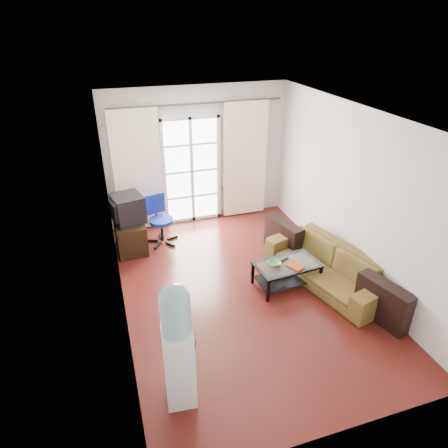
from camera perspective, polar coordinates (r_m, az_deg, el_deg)
The scene contains 20 objects.
floor at distance 6.38m, azimuth 2.55°, elevation -9.16°, with size 5.20×5.20×0.00m, color #561C14.
ceiling at distance 5.22m, azimuth 3.19°, elevation 15.20°, with size 5.20×5.20×0.00m, color white.
wall_back at distance 7.98m, azimuth -3.75°, elevation 9.66°, with size 3.60×0.02×2.70m, color silver.
wall_front at distance 3.77m, azimuth 17.18°, elevation -15.18°, with size 3.60×0.02×2.70m, color silver.
wall_left at distance 5.37m, azimuth -15.49°, elevation -0.88°, with size 0.02×5.20×2.70m, color silver.
wall_right at distance 6.47m, azimuth 17.98°, elevation 3.84°, with size 0.02×5.20×2.70m, color silver.
french_door at distance 7.98m, azimuth -4.64°, elevation 7.55°, with size 1.16×0.06×2.15m.
curtain_rod at distance 7.62m, azimuth -3.80°, elevation 16.80°, with size 0.04×0.04×3.30m, color #4C3F2D.
curtain_left at distance 7.73m, azimuth -12.20°, elevation 7.28°, with size 0.90×0.07×2.35m, color #FFEDCD.
curtain_right at distance 8.18m, azimuth 3.03°, elevation 9.05°, with size 0.90×0.07×2.35m, color #FFEDCD.
radiator at distance 8.48m, azimuth 1.88°, elevation 3.43°, with size 0.64×0.12×0.64m, color gray.
sofa at distance 6.55m, azimuth 14.48°, elevation -5.75°, with size 1.34×2.26×0.62m, color brown.
coffee_table at distance 6.38m, azimuth 8.93°, elevation -6.67°, with size 1.04×0.66×0.40m.
bowl at distance 6.23m, azimuth 7.17°, elevation -5.58°, with size 0.23×0.23×0.05m, color #379856.
book at distance 6.18m, azimuth 9.58°, elevation -6.27°, with size 0.27×0.31×0.02m, color #B61628.
remote at distance 6.36m, azimuth 8.59°, elevation -5.11°, with size 0.17×0.05×0.02m, color black.
tv_stand at distance 7.41m, azimuth -13.22°, elevation -1.63°, with size 0.51×0.76×0.56m, color black.
crt_tv at distance 7.21m, azimuth -13.70°, elevation 2.14°, with size 0.62×0.63×0.49m.
task_chair at distance 7.56m, azimuth -8.96°, elevation -0.67°, with size 0.77×0.77×0.91m.
water_cooler at distance 4.33m, azimuth -6.61°, elevation -16.75°, with size 0.36×0.35×1.57m.
Camera 1 is at (-1.82, -4.75, 3.85)m, focal length 32.00 mm.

